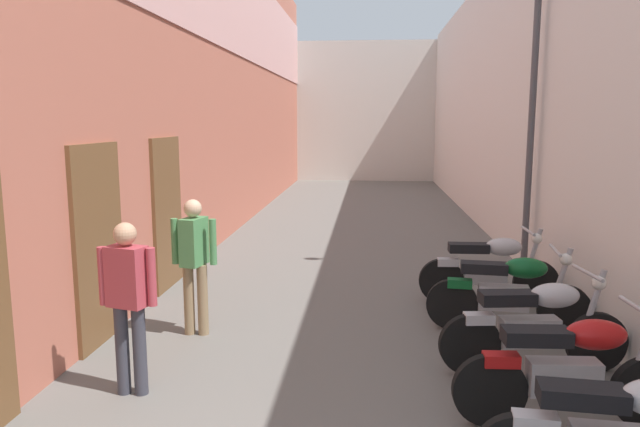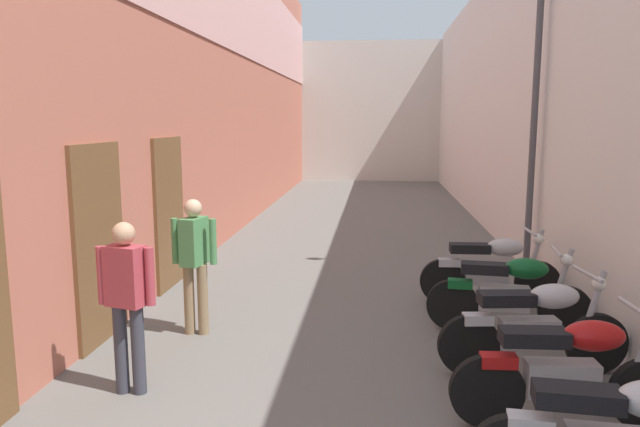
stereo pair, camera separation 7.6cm
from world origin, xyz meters
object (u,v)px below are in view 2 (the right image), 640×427
object	(u,v)px
motorcycle_fifth	(535,324)
street_lamp	(530,94)
pedestrian_further_down	(194,256)
motorcycle_seventh	(491,268)
pedestrian_mid_alley	(127,295)
motorcycle_fourth	(569,369)
motorcycle_sixth	(509,291)

from	to	relation	value
motorcycle_fifth	street_lamp	bearing A→B (deg)	78.82
pedestrian_further_down	motorcycle_seventh	bearing A→B (deg)	22.21
motorcycle_fifth	pedestrian_mid_alley	world-z (taller)	pedestrian_mid_alley
motorcycle_fourth	pedestrian_further_down	xyz separation A→B (m)	(-3.58, 1.79, 0.42)
motorcycle_sixth	motorcycle_fifth	bearing A→B (deg)	-90.00
motorcycle_fifth	pedestrian_further_down	bearing A→B (deg)	168.11
motorcycle_sixth	motorcycle_seventh	xyz separation A→B (m)	(0.00, 1.11, 0.00)
motorcycle_fifth	pedestrian_mid_alley	xyz separation A→B (m)	(-3.72, -0.76, 0.42)
street_lamp	motorcycle_fifth	bearing A→B (deg)	-101.18
motorcycle_fourth	pedestrian_mid_alley	distance (m)	3.76
motorcycle_fourth	motorcycle_seventh	size ratio (longest dim) A/B	1.00
motorcycle_fourth	motorcycle_seventh	distance (m)	3.25
motorcycle_fifth	motorcycle_sixth	bearing A→B (deg)	90.00
motorcycle_fourth	motorcycle_fifth	world-z (taller)	same
motorcycle_sixth	pedestrian_further_down	size ratio (longest dim) A/B	1.18
pedestrian_mid_alley	street_lamp	xyz separation A→B (m)	(4.43, 4.31, 1.91)
motorcycle_seventh	motorcycle_fourth	bearing A→B (deg)	-90.00
motorcycle_fourth	street_lamp	xyz separation A→B (m)	(0.70, 4.59, 2.33)
pedestrian_further_down	street_lamp	bearing A→B (deg)	33.14
motorcycle_seventh	street_lamp	bearing A→B (deg)	62.26
pedestrian_further_down	motorcycle_sixth	bearing A→B (deg)	5.60
motorcycle_fourth	street_lamp	size ratio (longest dim) A/B	0.38
motorcycle_fourth	motorcycle_seventh	world-z (taller)	same
motorcycle_seventh	pedestrian_mid_alley	size ratio (longest dim) A/B	1.18
motorcycle_fifth	pedestrian_mid_alley	distance (m)	3.82
motorcycle_fourth	motorcycle_fifth	size ratio (longest dim) A/B	1.00
motorcycle_sixth	pedestrian_further_down	distance (m)	3.63
motorcycle_fifth	motorcycle_seventh	size ratio (longest dim) A/B	1.00
motorcycle_fifth	pedestrian_mid_alley	bearing A→B (deg)	-168.46
motorcycle_seventh	motorcycle_fifth	bearing A→B (deg)	-90.00
motorcycle_sixth	motorcycle_seventh	bearing A→B (deg)	90.00
motorcycle_sixth	motorcycle_seventh	distance (m)	1.11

